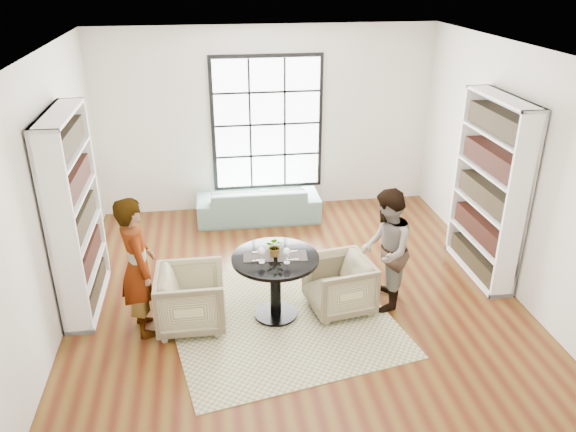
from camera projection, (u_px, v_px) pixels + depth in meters
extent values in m
plane|color=brown|center=(296.00, 298.00, 7.08)|extent=(6.00, 6.00, 0.00)
plane|color=silver|center=(267.00, 120.00, 9.15)|extent=(5.50, 0.00, 5.50)
plane|color=silver|center=(47.00, 201.00, 6.08)|extent=(0.00, 6.00, 6.00)
plane|color=silver|center=(520.00, 175.00, 6.82)|extent=(0.00, 6.00, 6.00)
plane|color=silver|center=(370.00, 351.00, 3.75)|extent=(5.50, 0.00, 5.50)
plane|color=white|center=(298.00, 53.00, 5.83)|extent=(6.00, 6.00, 0.00)
cube|color=black|center=(267.00, 124.00, 9.15)|extent=(1.82, 0.06, 2.22)
cube|color=white|center=(267.00, 124.00, 9.12)|extent=(1.70, 0.02, 2.10)
cube|color=tan|center=(280.00, 317.00, 6.69)|extent=(2.93, 2.93, 0.01)
cylinder|color=black|center=(276.00, 314.00, 6.72)|extent=(0.51, 0.51, 0.04)
cylinder|color=black|center=(276.00, 288.00, 6.56)|extent=(0.13, 0.13, 0.72)
cylinder|color=black|center=(275.00, 258.00, 6.40)|extent=(1.00, 1.00, 0.04)
imported|color=gray|center=(258.00, 202.00, 9.13)|extent=(1.98, 0.80, 0.58)
imported|color=tan|center=(191.00, 299.00, 6.42)|extent=(0.79, 0.77, 0.71)
imported|color=tan|center=(339.00, 285.00, 6.73)|extent=(0.84, 0.82, 0.67)
imported|color=gray|center=(138.00, 267.00, 6.15)|extent=(0.55, 0.69, 1.64)
imported|color=gray|center=(386.00, 250.00, 6.63)|extent=(0.78, 0.88, 1.52)
cube|color=#282423|center=(258.00, 257.00, 6.39)|extent=(0.36, 0.29, 0.01)
cube|color=#282423|center=(292.00, 256.00, 6.41)|extent=(0.36, 0.29, 0.01)
cylinder|color=silver|center=(262.00, 262.00, 6.27)|extent=(0.07, 0.07, 0.01)
cylinder|color=silver|center=(262.00, 258.00, 6.25)|extent=(0.01, 0.01, 0.11)
sphere|color=maroon|center=(261.00, 251.00, 6.22)|extent=(0.08, 0.08, 0.08)
ellipsoid|color=white|center=(261.00, 251.00, 6.22)|extent=(0.09, 0.09, 0.09)
cylinder|color=silver|center=(287.00, 262.00, 6.26)|extent=(0.07, 0.07, 0.01)
cylinder|color=silver|center=(287.00, 258.00, 6.24)|extent=(0.01, 0.01, 0.11)
sphere|color=maroon|center=(287.00, 252.00, 6.21)|extent=(0.08, 0.08, 0.08)
ellipsoid|color=white|center=(287.00, 252.00, 6.21)|extent=(0.09, 0.09, 0.09)
imported|color=gray|center=(275.00, 247.00, 6.38)|extent=(0.24, 0.22, 0.23)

